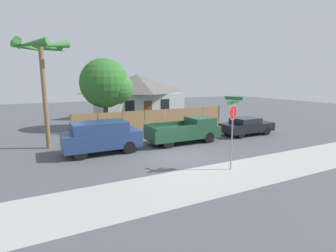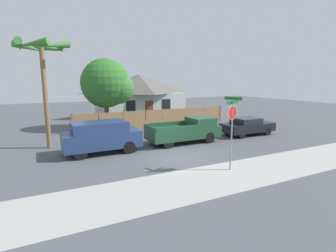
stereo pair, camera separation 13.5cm
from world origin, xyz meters
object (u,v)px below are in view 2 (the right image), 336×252
object	(u,v)px
parked_sedan	(247,126)
stop_sign	(232,121)
palm_tree	(42,56)
orange_pickup	(186,131)
house	(139,95)
oak_tree	(108,84)
red_suv	(101,136)

from	to	relation	value
parked_sedan	stop_sign	distance (m)	8.70
palm_tree	orange_pickup	world-z (taller)	palm_tree
orange_pickup	parked_sedan	xyz separation A→B (m)	(5.50, 0.00, -0.12)
stop_sign	parked_sedan	bearing A→B (deg)	22.61
house	palm_tree	xyz separation A→B (m)	(-10.17, -11.20, 3.18)
oak_tree	house	bearing A→B (deg)	51.08
house	stop_sign	bearing A→B (deg)	-97.55
oak_tree	stop_sign	xyz separation A→B (m)	(2.48, -13.20, -1.44)
red_suv	orange_pickup	size ratio (longest dim) A/B	0.88
oak_tree	parked_sedan	bearing A→B (deg)	-40.39
palm_tree	parked_sedan	bearing A→B (deg)	-10.55
palm_tree	parked_sedan	xyz separation A→B (m)	(13.95, -2.60, -4.96)
orange_pickup	parked_sedan	distance (m)	5.50
palm_tree	stop_sign	bearing A→B (deg)	-47.48
oak_tree	orange_pickup	distance (m)	8.77
house	orange_pickup	xyz separation A→B (m)	(-1.71, -13.80, -1.65)
palm_tree	parked_sedan	size ratio (longest dim) A/B	1.57
red_suv	oak_tree	bearing A→B (deg)	72.47
parked_sedan	stop_sign	world-z (taller)	stop_sign
house	parked_sedan	bearing A→B (deg)	-74.65
palm_tree	house	bearing A→B (deg)	47.76
oak_tree	orange_pickup	bearing A→B (deg)	-65.99
house	parked_sedan	size ratio (longest dim) A/B	2.34
house	palm_tree	size ratio (longest dim) A/B	1.49
palm_tree	stop_sign	distance (m)	11.69
oak_tree	orange_pickup	size ratio (longest dim) A/B	1.20
orange_pickup	palm_tree	bearing A→B (deg)	162.94
house	oak_tree	world-z (taller)	oak_tree
orange_pickup	house	bearing A→B (deg)	82.96
oak_tree	stop_sign	size ratio (longest dim) A/B	1.73
oak_tree	orange_pickup	world-z (taller)	oak_tree
orange_pickup	stop_sign	xyz separation A→B (m)	(-0.87, -5.68, 1.56)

